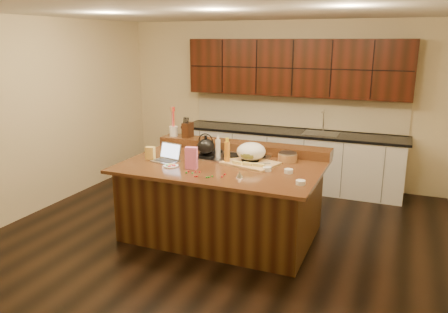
% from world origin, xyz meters
% --- Properties ---
extents(room, '(5.52, 5.02, 2.72)m').
position_xyz_m(room, '(0.00, 0.00, 1.35)').
color(room, black).
rests_on(room, ground).
extents(island, '(2.40, 1.60, 0.92)m').
position_xyz_m(island, '(0.00, 0.00, 0.46)').
color(island, black).
rests_on(island, ground).
extents(back_ledge, '(2.40, 0.30, 0.12)m').
position_xyz_m(back_ledge, '(0.00, 0.70, 0.98)').
color(back_ledge, black).
rests_on(back_ledge, island).
extents(cooktop, '(0.92, 0.52, 0.05)m').
position_xyz_m(cooktop, '(0.00, 0.30, 0.94)').
color(cooktop, gray).
rests_on(cooktop, island).
extents(back_counter, '(3.70, 0.66, 2.40)m').
position_xyz_m(back_counter, '(0.30, 2.23, 0.98)').
color(back_counter, silver).
rests_on(back_counter, ground).
extents(kettle, '(0.26, 0.26, 0.21)m').
position_xyz_m(kettle, '(-0.30, 0.17, 1.07)').
color(kettle, black).
rests_on(kettle, cooktop).
extents(green_bowl, '(0.39, 0.39, 0.17)m').
position_xyz_m(green_bowl, '(0.30, 0.17, 1.05)').
color(green_bowl, olive).
rests_on(green_bowl, cooktop).
extents(laptop, '(0.36, 0.30, 0.22)m').
position_xyz_m(laptop, '(-0.68, -0.14, 0.98)').
color(laptop, '#B7B7BC').
rests_on(laptop, island).
extents(oil_bottle, '(0.08, 0.08, 0.27)m').
position_xyz_m(oil_bottle, '(0.04, 0.04, 1.06)').
color(oil_bottle, orange).
rests_on(oil_bottle, island).
extents(vinegar_bottle, '(0.07, 0.07, 0.25)m').
position_xyz_m(vinegar_bottle, '(-0.14, 0.20, 1.04)').
color(vinegar_bottle, silver).
rests_on(vinegar_bottle, island).
extents(wooden_tray, '(0.71, 0.59, 0.25)m').
position_xyz_m(wooden_tray, '(0.31, 0.18, 1.03)').
color(wooden_tray, tan).
rests_on(wooden_tray, island).
extents(ramekin_a, '(0.11, 0.11, 0.04)m').
position_xyz_m(ramekin_a, '(1.06, -0.41, 0.94)').
color(ramekin_a, white).
rests_on(ramekin_a, island).
extents(ramekin_b, '(0.12, 0.12, 0.04)m').
position_xyz_m(ramekin_b, '(0.84, -0.06, 0.94)').
color(ramekin_b, white).
rests_on(ramekin_b, island).
extents(ramekin_c, '(0.11, 0.11, 0.04)m').
position_xyz_m(ramekin_c, '(0.59, -0.07, 0.94)').
color(ramekin_c, white).
rests_on(ramekin_c, island).
extents(strainer_bowl, '(0.28, 0.28, 0.09)m').
position_xyz_m(strainer_bowl, '(0.70, 0.43, 0.97)').
color(strainer_bowl, '#996B3F').
rests_on(strainer_bowl, island).
extents(kitchen_timer, '(0.10, 0.10, 0.07)m').
position_xyz_m(kitchen_timer, '(0.38, -0.43, 0.96)').
color(kitchen_timer, silver).
rests_on(kitchen_timer, island).
extents(pink_bag, '(0.15, 0.10, 0.26)m').
position_xyz_m(pink_bag, '(-0.25, -0.33, 1.05)').
color(pink_bag, pink).
rests_on(pink_bag, island).
extents(candy_plate, '(0.21, 0.21, 0.01)m').
position_xyz_m(candy_plate, '(-0.53, -0.34, 0.93)').
color(candy_plate, white).
rests_on(candy_plate, island).
extents(package_box, '(0.12, 0.09, 0.16)m').
position_xyz_m(package_box, '(-0.93, -0.14, 1.00)').
color(package_box, gold).
rests_on(package_box, island).
extents(utensil_crock, '(0.13, 0.13, 0.14)m').
position_xyz_m(utensil_crock, '(-1.06, 0.70, 1.11)').
color(utensil_crock, white).
rests_on(utensil_crock, back_ledge).
extents(knife_block, '(0.11, 0.18, 0.21)m').
position_xyz_m(knife_block, '(-0.83, 0.70, 1.14)').
color(knife_block, black).
rests_on(knife_block, back_ledge).
extents(gumdrop_0, '(0.02, 0.02, 0.02)m').
position_xyz_m(gumdrop_0, '(-0.23, -0.47, 0.93)').
color(gumdrop_0, red).
rests_on(gumdrop_0, island).
extents(gumdrop_1, '(0.02, 0.02, 0.02)m').
position_xyz_m(gumdrop_1, '(0.10, -0.54, 0.93)').
color(gumdrop_1, '#198C26').
rests_on(gumdrop_1, island).
extents(gumdrop_2, '(0.02, 0.02, 0.02)m').
position_xyz_m(gumdrop_2, '(-0.15, -0.45, 0.93)').
color(gumdrop_2, red).
rests_on(gumdrop_2, island).
extents(gumdrop_3, '(0.02, 0.02, 0.02)m').
position_xyz_m(gumdrop_3, '(0.08, -0.58, 0.93)').
color(gumdrop_3, '#198C26').
rests_on(gumdrop_3, island).
extents(gumdrop_4, '(0.02, 0.02, 0.02)m').
position_xyz_m(gumdrop_4, '(0.20, -0.41, 0.93)').
color(gumdrop_4, red).
rests_on(gumdrop_4, island).
extents(gumdrop_5, '(0.02, 0.02, 0.02)m').
position_xyz_m(gumdrop_5, '(-0.08, -0.59, 0.93)').
color(gumdrop_5, '#198C26').
rests_on(gumdrop_5, island).
extents(gumdrop_6, '(0.02, 0.02, 0.02)m').
position_xyz_m(gumdrop_6, '(0.21, -0.50, 0.93)').
color(gumdrop_6, red).
rests_on(gumdrop_6, island).
extents(gumdrop_7, '(0.02, 0.02, 0.02)m').
position_xyz_m(gumdrop_7, '(0.06, -0.59, 0.93)').
color(gumdrop_7, '#198C26').
rests_on(gumdrop_7, island).
extents(gumdrop_8, '(0.02, 0.02, 0.02)m').
position_xyz_m(gumdrop_8, '(-0.05, -0.60, 0.93)').
color(gumdrop_8, red).
rests_on(gumdrop_8, island).
extents(gumdrop_9, '(0.02, 0.02, 0.02)m').
position_xyz_m(gumdrop_9, '(-0.16, -0.51, 0.93)').
color(gumdrop_9, '#198C26').
rests_on(gumdrop_9, island).
extents(gumdrop_10, '(0.02, 0.02, 0.02)m').
position_xyz_m(gumdrop_10, '(-0.10, -0.44, 0.93)').
color(gumdrop_10, red).
rests_on(gumdrop_10, island).
extents(gumdrop_11, '(0.02, 0.02, 0.02)m').
position_xyz_m(gumdrop_11, '(-0.23, -0.52, 0.93)').
color(gumdrop_11, '#198C26').
rests_on(gumdrop_11, island).
extents(gumdrop_12, '(0.02, 0.02, 0.02)m').
position_xyz_m(gumdrop_12, '(-0.07, -0.61, 0.93)').
color(gumdrop_12, red).
rests_on(gumdrop_12, island).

